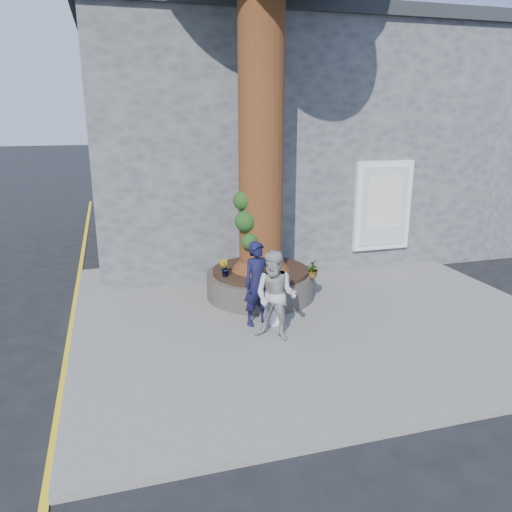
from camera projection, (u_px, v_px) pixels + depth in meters
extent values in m
plane|color=black|center=(250.00, 345.00, 8.74)|extent=(120.00, 120.00, 0.00)
cube|color=slate|center=(308.00, 311.00, 10.05)|extent=(9.00, 8.00, 0.12)
cube|color=yellow|center=(69.00, 342.00, 8.84)|extent=(0.10, 30.00, 0.01)
cube|color=#4D4F52|center=(265.00, 144.00, 15.22)|extent=(10.00, 8.00, 6.00)
cube|color=black|center=(265.00, 32.00, 14.35)|extent=(10.30, 8.30, 0.30)
cube|color=white|center=(383.00, 206.00, 12.32)|extent=(1.50, 0.12, 2.20)
cube|color=silver|center=(384.00, 206.00, 12.27)|extent=(1.25, 0.04, 1.95)
cube|color=silver|center=(385.00, 202.00, 12.22)|extent=(0.90, 0.02, 1.30)
cube|color=#4D4F52|center=(484.00, 140.00, 17.38)|extent=(6.00, 8.00, 6.00)
cylinder|color=black|center=(261.00, 284.00, 10.69)|extent=(2.30, 2.30, 0.52)
cylinder|color=black|center=(261.00, 271.00, 10.61)|extent=(2.04, 2.04, 0.08)
cylinder|color=#4D2713|center=(261.00, 83.00, 9.56)|extent=(0.90, 0.90, 7.50)
cone|color=#4D2713|center=(261.00, 253.00, 10.50)|extent=(1.24, 1.24, 0.70)
sphere|color=#133913|center=(246.00, 221.00, 10.01)|extent=(0.44, 0.44, 0.44)
sphere|color=#133913|center=(250.00, 241.00, 10.04)|extent=(0.36, 0.36, 0.36)
sphere|color=#133913|center=(243.00, 201.00, 10.00)|extent=(0.40, 0.40, 0.40)
imported|color=black|center=(258.00, 284.00, 9.11)|extent=(0.65, 0.51, 1.58)
imported|color=#A5A39E|center=(276.00, 296.00, 8.51)|extent=(0.97, 0.94, 1.57)
cube|color=white|center=(275.00, 318.00, 9.25)|extent=(0.21, 0.13, 0.28)
imported|color=gray|center=(261.00, 250.00, 11.41)|extent=(0.19, 0.14, 0.32)
imported|color=gray|center=(224.00, 268.00, 10.08)|extent=(0.28, 0.28, 0.36)
imported|color=gray|center=(313.00, 269.00, 10.02)|extent=(0.28, 0.28, 0.35)
imported|color=gray|center=(313.00, 270.00, 10.00)|extent=(0.33, 0.34, 0.30)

